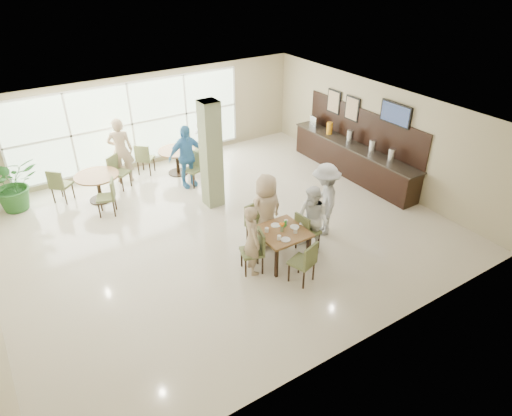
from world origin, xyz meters
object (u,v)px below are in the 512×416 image
teen_right (313,220)px  adult_a (186,156)px  teen_far (266,211)px  adult_standing (121,150)px  buffet_counter (353,157)px  teen_left (252,240)px  round_table_right (177,155)px  adult_b (204,141)px  main_table (282,235)px  potted_plant (13,184)px  round_table_left (97,181)px  teen_standing (325,200)px

teen_right → adult_a: adult_a is taller
teen_far → adult_standing: (-1.68, 4.87, 0.08)m
buffet_counter → teen_left: bearing=-155.2°
teen_far → teen_left: bearing=34.3°
adult_standing → buffet_counter: bearing=170.3°
round_table_right → adult_b: (0.92, -0.02, 0.25)m
adult_a → adult_b: adult_a is taller
main_table → teen_far: (0.09, 0.72, 0.21)m
potted_plant → teen_right: (5.25, -5.61, 0.08)m
potted_plant → buffet_counter: bearing=-20.4°
adult_a → teen_far: bearing=-88.4°
round_table_right → adult_b: size_ratio=0.67×
teen_left → adult_b: bearing=-4.9°
teen_far → adult_b: 4.54m
potted_plant → round_table_left: bearing=-20.6°
buffet_counter → adult_a: 4.86m
main_table → adult_a: adult_a is taller
adult_b → adult_standing: (-2.44, 0.39, 0.13)m
potted_plant → teen_standing: teen_standing is taller
buffet_counter → round_table_right: bearing=146.1°
main_table → round_table_right: (-0.07, 5.22, -0.09)m
adult_b → potted_plant: bearing=-71.0°
round_table_right → teen_standing: (1.55, -4.85, 0.32)m
round_table_right → teen_right: bearing=-80.7°
round_table_left → teen_standing: size_ratio=0.65×
adult_a → adult_standing: adult_standing is taller
teen_right → potted_plant: bearing=-154.1°
main_table → teen_right: (0.79, -0.06, 0.12)m
teen_standing → adult_b: teen_standing is taller
buffet_counter → teen_standing: bearing=-144.8°
adult_standing → teen_far: bearing=128.6°
main_table → potted_plant: bearing=128.8°
adult_a → potted_plant: bearing=161.6°
round_table_right → potted_plant: (-4.39, 0.33, 0.13)m
round_table_right → teen_right: teen_right is taller
teen_left → teen_far: 1.07m
teen_left → adult_standing: (-0.87, 5.57, 0.17)m
potted_plant → teen_left: 6.67m
buffet_counter → teen_left: buffet_counter is taller
round_table_right → teen_left: bearing=-97.2°
teen_standing → adult_a: adult_a is taller
round_table_left → adult_standing: size_ratio=0.61×
round_table_left → adult_b: 3.40m
teen_standing → adult_a: (-1.65, 3.95, 0.01)m
buffet_counter → potted_plant: bearing=159.6°
buffet_counter → adult_standing: buffet_counter is taller
buffet_counter → adult_standing: 6.71m
potted_plant → teen_standing: 7.89m
round_table_left → main_table: bearing=-62.3°
potted_plant → teen_standing: (5.94, -5.19, 0.19)m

